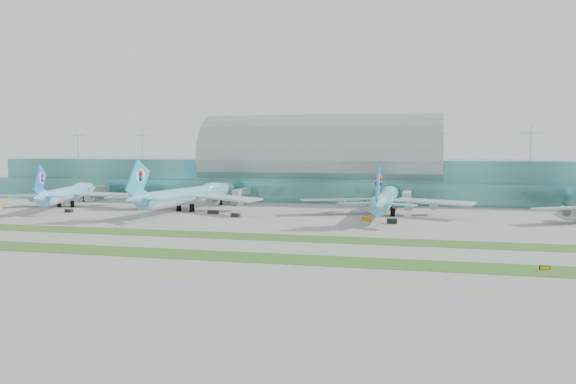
% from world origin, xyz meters
% --- Properties ---
extents(ground, '(700.00, 700.00, 0.00)m').
position_xyz_m(ground, '(0.00, 0.00, 0.00)').
color(ground, gray).
rests_on(ground, ground).
extents(terminal, '(340.00, 69.10, 36.00)m').
position_xyz_m(terminal, '(0.01, 128.79, 14.23)').
color(terminal, '#3D7A75').
rests_on(terminal, ground).
extents(grass_strip_near, '(420.00, 12.00, 0.08)m').
position_xyz_m(grass_strip_near, '(0.00, -28.00, 0.04)').
color(grass_strip_near, '#2D591E').
rests_on(grass_strip_near, ground).
extents(grass_strip_far, '(420.00, 12.00, 0.08)m').
position_xyz_m(grass_strip_far, '(0.00, 2.00, 0.04)').
color(grass_strip_far, '#2D591E').
rests_on(grass_strip_far, ground).
extents(taxiline_a, '(420.00, 0.35, 0.01)m').
position_xyz_m(taxiline_a, '(0.00, -48.00, 0.01)').
color(taxiline_a, yellow).
rests_on(taxiline_a, ground).
extents(taxiline_b, '(420.00, 0.35, 0.01)m').
position_xyz_m(taxiline_b, '(0.00, -14.00, 0.01)').
color(taxiline_b, yellow).
rests_on(taxiline_b, ground).
extents(taxiline_c, '(420.00, 0.35, 0.01)m').
position_xyz_m(taxiline_c, '(0.00, 18.00, 0.01)').
color(taxiline_c, yellow).
rests_on(taxiline_c, ground).
extents(taxiline_d, '(420.00, 0.35, 0.01)m').
position_xyz_m(taxiline_d, '(0.00, 40.00, 0.01)').
color(taxiline_d, yellow).
rests_on(taxiline_d, ground).
extents(airliner_a, '(60.92, 70.49, 19.77)m').
position_xyz_m(airliner_a, '(-102.32, 64.82, 6.10)').
color(airliner_a, '#6EC3F4').
rests_on(airliner_a, ground).
extents(airliner_b, '(69.36, 79.48, 21.93)m').
position_xyz_m(airliner_b, '(-43.19, 62.71, 6.77)').
color(airliner_b, '#5BB4C9').
rests_on(airliner_b, ground).
extents(airliner_c, '(66.66, 75.56, 20.82)m').
position_xyz_m(airliner_c, '(36.59, 65.52, 6.42)').
color(airliner_c, '#61C4D6').
rests_on(airliner_c, ground).
extents(gse_b, '(3.21, 2.13, 1.28)m').
position_xyz_m(gse_b, '(-88.28, 44.33, 0.64)').
color(gse_b, black).
rests_on(gse_b, ground).
extents(gse_c, '(4.13, 2.24, 1.42)m').
position_xyz_m(gse_c, '(-29.81, 52.59, 0.71)').
color(gse_c, black).
rests_on(gse_c, ground).
extents(gse_d, '(3.61, 2.23, 1.46)m').
position_xyz_m(gse_d, '(-17.77, 44.66, 0.73)').
color(gse_d, black).
rests_on(gse_d, ground).
extents(gse_e, '(3.64, 2.40, 1.44)m').
position_xyz_m(gse_e, '(30.94, 45.41, 0.72)').
color(gse_e, orange).
rests_on(gse_e, ground).
extents(gse_f, '(3.42, 2.02, 1.72)m').
position_xyz_m(gse_f, '(40.25, 40.10, 0.86)').
color(gse_f, black).
rests_on(gse_f, ground).
extents(taxiway_sign_east, '(2.29, 0.72, 0.97)m').
position_xyz_m(taxiway_sign_east, '(75.54, -26.88, 0.48)').
color(taxiway_sign_east, black).
rests_on(taxiway_sign_east, ground).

